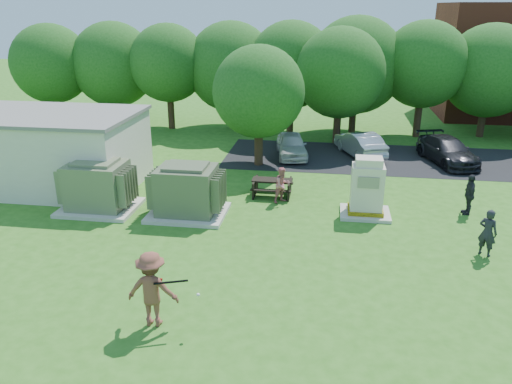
% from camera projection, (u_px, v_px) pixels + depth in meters
% --- Properties ---
extents(ground, '(120.00, 120.00, 0.00)m').
position_uv_depth(ground, '(236.00, 277.00, 15.26)').
color(ground, '#2D6619').
rests_on(ground, ground).
extents(service_building, '(10.00, 5.00, 3.20)m').
position_uv_depth(service_building, '(28.00, 150.00, 22.72)').
color(service_building, beige).
rests_on(service_building, ground).
extents(service_building_roof, '(10.20, 5.20, 0.15)m').
position_uv_depth(service_building_roof, '(21.00, 114.00, 22.13)').
color(service_building_roof, slate).
rests_on(service_building_roof, service_building).
extents(parking_strip, '(20.00, 6.00, 0.01)m').
position_uv_depth(parking_strip, '(411.00, 160.00, 26.78)').
color(parking_strip, '#232326').
rests_on(parking_strip, ground).
extents(transformer_left, '(3.00, 2.40, 2.07)m').
position_uv_depth(transformer_left, '(98.00, 187.00, 19.99)').
color(transformer_left, beige).
rests_on(transformer_left, ground).
extents(transformer_right, '(3.00, 2.40, 2.07)m').
position_uv_depth(transformer_right, '(187.00, 192.00, 19.48)').
color(transformer_right, beige).
rests_on(transformer_right, ground).
extents(generator_cabinet, '(1.94, 1.59, 2.36)m').
position_uv_depth(generator_cabinet, '(367.00, 190.00, 19.44)').
color(generator_cabinet, beige).
rests_on(generator_cabinet, ground).
extents(picnic_table, '(1.74, 1.31, 0.74)m').
position_uv_depth(picnic_table, '(272.00, 185.00, 21.64)').
color(picnic_table, black).
rests_on(picnic_table, ground).
extents(batter, '(1.35, 0.80, 2.06)m').
position_uv_depth(batter, '(152.00, 289.00, 12.67)').
color(batter, brown).
rests_on(batter, ground).
extents(person_by_generator, '(0.71, 0.67, 1.63)m').
position_uv_depth(person_by_generator, '(488.00, 233.00, 16.33)').
color(person_by_generator, black).
rests_on(person_by_generator, ground).
extents(person_at_picnic, '(0.94, 0.93, 1.53)m').
position_uv_depth(person_at_picnic, '(282.00, 185.00, 20.82)').
color(person_at_picnic, '#D26F72').
rests_on(person_at_picnic, ground).
extents(person_walking_right, '(0.43, 0.98, 1.64)m').
position_uv_depth(person_walking_right, '(469.00, 194.00, 19.62)').
color(person_walking_right, '#26262B').
rests_on(person_walking_right, ground).
extents(car_white, '(2.15, 4.00, 1.29)m').
position_uv_depth(car_white, '(292.00, 145.00, 27.24)').
color(car_white, silver).
rests_on(car_white, ground).
extents(car_silver_a, '(2.87, 4.30, 1.34)m').
position_uv_depth(car_silver_a, '(360.00, 144.00, 27.41)').
color(car_silver_a, '#B4B4B9').
rests_on(car_silver_a, ground).
extents(car_dark, '(3.07, 4.84, 1.31)m').
position_uv_depth(car_dark, '(447.00, 151.00, 26.16)').
color(car_dark, black).
rests_on(car_dark, ground).
extents(batting_equipment, '(1.20, 0.34, 0.38)m').
position_uv_depth(batting_equipment, '(173.00, 284.00, 12.41)').
color(batting_equipment, black).
rests_on(batting_equipment, ground).
extents(tree_row, '(41.30, 13.30, 7.30)m').
position_uv_depth(tree_row, '(319.00, 68.00, 30.69)').
color(tree_row, '#47301E').
rests_on(tree_row, ground).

